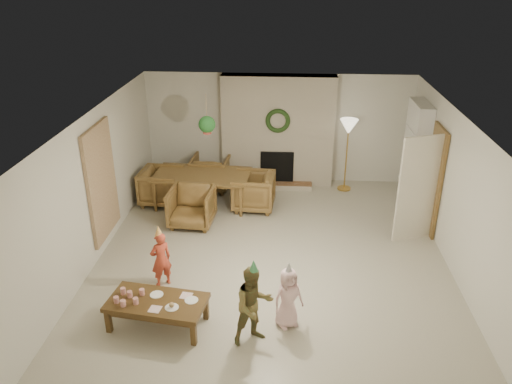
# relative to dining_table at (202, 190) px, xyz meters

# --- Properties ---
(floor) EXTENTS (7.00, 7.00, 0.00)m
(floor) POSITION_rel_dining_table_xyz_m (1.54, -1.96, -0.35)
(floor) COLOR #B7B29E
(floor) RESTS_ON ground
(ceiling) EXTENTS (7.00, 7.00, 0.00)m
(ceiling) POSITION_rel_dining_table_xyz_m (1.54, -1.96, 2.15)
(ceiling) COLOR white
(ceiling) RESTS_ON wall_back
(wall_back) EXTENTS (7.00, 0.00, 7.00)m
(wall_back) POSITION_rel_dining_table_xyz_m (1.54, 1.54, 0.90)
(wall_back) COLOR silver
(wall_back) RESTS_ON floor
(wall_front) EXTENTS (7.00, 0.00, 7.00)m
(wall_front) POSITION_rel_dining_table_xyz_m (1.54, -5.46, 0.90)
(wall_front) COLOR silver
(wall_front) RESTS_ON floor
(wall_left) EXTENTS (0.00, 7.00, 7.00)m
(wall_left) POSITION_rel_dining_table_xyz_m (-1.46, -1.96, 0.90)
(wall_left) COLOR silver
(wall_left) RESTS_ON floor
(wall_right) EXTENTS (0.00, 7.00, 7.00)m
(wall_right) POSITION_rel_dining_table_xyz_m (4.54, -1.96, 0.90)
(wall_right) COLOR silver
(wall_right) RESTS_ON floor
(fireplace_mass) EXTENTS (2.50, 0.40, 2.50)m
(fireplace_mass) POSITION_rel_dining_table_xyz_m (1.54, 1.34, 0.90)
(fireplace_mass) COLOR #5C3218
(fireplace_mass) RESTS_ON floor
(fireplace_hearth) EXTENTS (1.60, 0.30, 0.12)m
(fireplace_hearth) POSITION_rel_dining_table_xyz_m (1.54, 0.99, -0.29)
(fireplace_hearth) COLOR brown
(fireplace_hearth) RESTS_ON floor
(fireplace_firebox) EXTENTS (0.75, 0.12, 0.75)m
(fireplace_firebox) POSITION_rel_dining_table_xyz_m (1.54, 1.16, 0.10)
(fireplace_firebox) COLOR black
(fireplace_firebox) RESTS_ON floor
(fireplace_wreath) EXTENTS (0.54, 0.10, 0.54)m
(fireplace_wreath) POSITION_rel_dining_table_xyz_m (1.54, 1.11, 1.20)
(fireplace_wreath) COLOR #1C3915
(fireplace_wreath) RESTS_ON fireplace_mass
(floor_lamp_base) EXTENTS (0.31, 0.31, 0.03)m
(floor_lamp_base) POSITION_rel_dining_table_xyz_m (3.08, 1.04, -0.33)
(floor_lamp_base) COLOR gold
(floor_lamp_base) RESTS_ON floor
(floor_lamp_post) EXTENTS (0.03, 0.03, 1.47)m
(floor_lamp_post) POSITION_rel_dining_table_xyz_m (3.08, 1.04, 0.41)
(floor_lamp_post) COLOR gold
(floor_lamp_post) RESTS_ON floor
(floor_lamp_shade) EXTENTS (0.39, 0.39, 0.33)m
(floor_lamp_shade) POSITION_rel_dining_table_xyz_m (3.08, 1.04, 1.12)
(floor_lamp_shade) COLOR beige
(floor_lamp_shade) RESTS_ON floor_lamp_post
(bookshelf_carcass) EXTENTS (0.30, 1.00, 2.20)m
(bookshelf_carcass) POSITION_rel_dining_table_xyz_m (4.38, 0.34, 0.75)
(bookshelf_carcass) COLOR white
(bookshelf_carcass) RESTS_ON floor
(bookshelf_shelf_a) EXTENTS (0.30, 0.92, 0.03)m
(bookshelf_shelf_a) POSITION_rel_dining_table_xyz_m (4.36, 0.34, 0.10)
(bookshelf_shelf_a) COLOR white
(bookshelf_shelf_a) RESTS_ON bookshelf_carcass
(bookshelf_shelf_b) EXTENTS (0.30, 0.92, 0.03)m
(bookshelf_shelf_b) POSITION_rel_dining_table_xyz_m (4.36, 0.34, 0.50)
(bookshelf_shelf_b) COLOR white
(bookshelf_shelf_b) RESTS_ON bookshelf_carcass
(bookshelf_shelf_c) EXTENTS (0.30, 0.92, 0.03)m
(bookshelf_shelf_c) POSITION_rel_dining_table_xyz_m (4.36, 0.34, 0.90)
(bookshelf_shelf_c) COLOR white
(bookshelf_shelf_c) RESTS_ON bookshelf_carcass
(bookshelf_shelf_d) EXTENTS (0.30, 0.92, 0.03)m
(bookshelf_shelf_d) POSITION_rel_dining_table_xyz_m (4.36, 0.34, 1.30)
(bookshelf_shelf_d) COLOR white
(bookshelf_shelf_d) RESTS_ON bookshelf_carcass
(books_row_lower) EXTENTS (0.20, 0.40, 0.24)m
(books_row_lower) POSITION_rel_dining_table_xyz_m (4.34, 0.19, 0.24)
(books_row_lower) COLOR #B84422
(books_row_lower) RESTS_ON bookshelf_shelf_a
(books_row_mid) EXTENTS (0.20, 0.44, 0.24)m
(books_row_mid) POSITION_rel_dining_table_xyz_m (4.34, 0.39, 0.64)
(books_row_mid) COLOR #294A98
(books_row_mid) RESTS_ON bookshelf_shelf_b
(books_row_upper) EXTENTS (0.20, 0.36, 0.22)m
(books_row_upper) POSITION_rel_dining_table_xyz_m (4.34, 0.24, 1.03)
(books_row_upper) COLOR gold
(books_row_upper) RESTS_ON bookshelf_shelf_c
(door_frame) EXTENTS (0.05, 0.86, 2.04)m
(door_frame) POSITION_rel_dining_table_xyz_m (4.50, -0.76, 0.67)
(door_frame) COLOR brown
(door_frame) RESTS_ON floor
(door_leaf) EXTENTS (0.77, 0.32, 2.00)m
(door_leaf) POSITION_rel_dining_table_xyz_m (4.12, -1.14, 0.65)
(door_leaf) COLOR beige
(door_leaf) RESTS_ON floor
(curtain_panel) EXTENTS (0.06, 1.20, 2.00)m
(curtain_panel) POSITION_rel_dining_table_xyz_m (-1.42, -1.76, 0.90)
(curtain_panel) COLOR tan
(curtain_panel) RESTS_ON wall_left
(dining_table) EXTENTS (2.05, 1.23, 0.70)m
(dining_table) POSITION_rel_dining_table_xyz_m (0.00, 0.00, 0.00)
(dining_table) COLOR brown
(dining_table) RESTS_ON floor
(dining_chair_near) EXTENTS (0.88, 0.90, 0.77)m
(dining_chair_near) POSITION_rel_dining_table_xyz_m (-0.06, -0.87, 0.04)
(dining_chair_near) COLOR brown
(dining_chair_near) RESTS_ON floor
(dining_chair_far) EXTENTS (0.88, 0.90, 0.77)m
(dining_chair_far) POSITION_rel_dining_table_xyz_m (0.06, 0.87, 0.04)
(dining_chair_far) COLOR brown
(dining_chair_far) RESTS_ON floor
(dining_chair_left) EXTENTS (0.90, 0.88, 0.77)m
(dining_chair_left) POSITION_rel_dining_table_xyz_m (-0.87, 0.06, 0.04)
(dining_chair_left) COLOR brown
(dining_chair_left) RESTS_ON floor
(dining_chair_right) EXTENTS (0.90, 0.88, 0.77)m
(dining_chair_right) POSITION_rel_dining_table_xyz_m (1.09, -0.07, 0.04)
(dining_chair_right) COLOR brown
(dining_chair_right) RESTS_ON floor
(hanging_plant_cord) EXTENTS (0.01, 0.01, 0.70)m
(hanging_plant_cord) POSITION_rel_dining_table_xyz_m (0.24, -0.46, 1.80)
(hanging_plant_cord) COLOR tan
(hanging_plant_cord) RESTS_ON ceiling
(hanging_plant_pot) EXTENTS (0.16, 0.16, 0.12)m
(hanging_plant_pot) POSITION_rel_dining_table_xyz_m (0.24, -0.46, 1.45)
(hanging_plant_pot) COLOR #A84136
(hanging_plant_pot) RESTS_ON hanging_plant_cord
(hanging_plant_foliage) EXTENTS (0.32, 0.32, 0.32)m
(hanging_plant_foliage) POSITION_rel_dining_table_xyz_m (0.24, -0.46, 1.57)
(hanging_plant_foliage) COLOR #1B5221
(hanging_plant_foliage) RESTS_ON hanging_plant_pot
(coffee_table_top) EXTENTS (1.45, 0.87, 0.06)m
(coffee_table_top) POSITION_rel_dining_table_xyz_m (0.01, -3.90, 0.04)
(coffee_table_top) COLOR #4F381A
(coffee_table_top) RESTS_ON floor
(coffee_table_apron) EXTENTS (1.33, 0.75, 0.08)m
(coffee_table_apron) POSITION_rel_dining_table_xyz_m (0.01, -3.90, -0.03)
(coffee_table_apron) COLOR #4F381A
(coffee_table_apron) RESTS_ON floor
(coffee_leg_fl) EXTENTS (0.08, 0.08, 0.36)m
(coffee_leg_fl) POSITION_rel_dining_table_xyz_m (-0.64, -4.09, -0.17)
(coffee_leg_fl) COLOR #4F381A
(coffee_leg_fl) RESTS_ON floor
(coffee_leg_fr) EXTENTS (0.08, 0.08, 0.36)m
(coffee_leg_fr) POSITION_rel_dining_table_xyz_m (0.58, -4.27, -0.17)
(coffee_leg_fr) COLOR #4F381A
(coffee_leg_fr) RESTS_ON floor
(coffee_leg_bl) EXTENTS (0.08, 0.08, 0.36)m
(coffee_leg_bl) POSITION_rel_dining_table_xyz_m (-0.56, -3.54, -0.17)
(coffee_leg_bl) COLOR #4F381A
(coffee_leg_bl) RESTS_ON floor
(coffee_leg_br) EXTENTS (0.08, 0.08, 0.36)m
(coffee_leg_br) POSITION_rel_dining_table_xyz_m (0.66, -3.72, -0.17)
(coffee_leg_br) COLOR #4F381A
(coffee_leg_br) RESTS_ON floor
(cup_a) EXTENTS (0.08, 0.08, 0.09)m
(cup_a) POSITION_rel_dining_table_xyz_m (-0.53, -3.98, 0.12)
(cup_a) COLOR white
(cup_a) RESTS_ON coffee_table_top
(cup_b) EXTENTS (0.08, 0.08, 0.09)m
(cup_b) POSITION_rel_dining_table_xyz_m (-0.50, -3.77, 0.12)
(cup_b) COLOR white
(cup_b) RESTS_ON coffee_table_top
(cup_c) EXTENTS (0.08, 0.08, 0.09)m
(cup_c) POSITION_rel_dining_table_xyz_m (-0.41, -4.05, 0.12)
(cup_c) COLOR white
(cup_c) RESTS_ON coffee_table_top
(cup_d) EXTENTS (0.08, 0.08, 0.09)m
(cup_d) POSITION_rel_dining_table_xyz_m (-0.38, -3.84, 0.12)
(cup_d) COLOR white
(cup_d) RESTS_ON coffee_table_top
(cup_e) EXTENTS (0.08, 0.08, 0.09)m
(cup_e) POSITION_rel_dining_table_xyz_m (-0.26, -3.99, 0.12)
(cup_e) COLOR white
(cup_e) RESTS_ON coffee_table_top
(cup_f) EXTENTS (0.08, 0.08, 0.09)m
(cup_f) POSITION_rel_dining_table_xyz_m (-0.23, -3.78, 0.12)
(cup_f) COLOR white
(cup_f) RESTS_ON coffee_table_top
(plate_a) EXTENTS (0.21, 0.21, 0.01)m
(plate_a) POSITION_rel_dining_table_xyz_m (-0.02, -3.77, 0.07)
(plate_a) COLOR white
(plate_a) RESTS_ON coffee_table_top
(plate_b) EXTENTS (0.21, 0.21, 0.01)m
(plate_b) POSITION_rel_dining_table_xyz_m (0.26, -4.04, 0.07)
(plate_b) COLOR white
(plate_b) RESTS_ON coffee_table_top
(plate_c) EXTENTS (0.21, 0.21, 0.01)m
(plate_c) POSITION_rel_dining_table_xyz_m (0.49, -3.87, 0.07)
(plate_c) COLOR white
(plate_c) RESTS_ON coffee_table_top
(food_scoop) EXTENTS (0.08, 0.08, 0.07)m
(food_scoop) POSITION_rel_dining_table_xyz_m (0.26, -4.04, 0.12)
(food_scoop) COLOR tan
(food_scoop) RESTS_ON plate_b
(napkin_left) EXTENTS (0.18, 0.18, 0.01)m
(napkin_left) POSITION_rel_dining_table_xyz_m (0.04, -4.10, 0.07)
(napkin_left) COLOR beige
(napkin_left) RESTS_ON coffee_table_top
(napkin_right) EXTENTS (0.18, 0.18, 0.01)m
(napkin_right) POSITION_rel_dining_table_xyz_m (0.40, -3.77, 0.07)
(napkin_right) COLOR beige
(napkin_right) RESTS_ON coffee_table_top
(child_red) EXTENTS (0.41, 0.38, 0.94)m
(child_red) POSITION_rel_dining_table_xyz_m (-0.16, -2.92, 0.12)
(child_red) COLOR #C03F29
(child_red) RESTS_ON floor
(party_hat_red) EXTENTS (0.16, 0.16, 0.18)m
(party_hat_red) POSITION_rel_dining_table_xyz_m (-0.16, -2.92, 0.63)
(party_hat_red) COLOR #EDE74F
(party_hat_red) RESTS_ON child_red
(child_plaid) EXTENTS (0.70, 0.65, 1.15)m
(child_plaid) POSITION_rel_dining_table_xyz_m (1.38, -4.13, 0.22)
(child_plaid) COLOR brown
(child_plaid) RESTS_ON floor
(party_hat_plaid) EXTENTS (0.15, 0.15, 0.19)m
(party_hat_plaid) POSITION_rel_dining_table_xyz_m (1.38, -4.13, 0.84)
(party_hat_plaid) COLOR #449E5E
(party_hat_plaid) RESTS_ON child_plaid
(child_pink) EXTENTS (0.53, 0.48, 0.92)m
(child_pink) POSITION_rel_dining_table_xyz_m (1.83, -3.77, 0.11)
(child_pink) COLOR #F8C7CC
(child_pink) RESTS_ON floor
(party_hat_pink) EXTENTS (0.15, 0.15, 0.16)m
(party_hat_pink) POSITION_rel_dining_table_xyz_m (1.83, -3.77, 0.60)
(party_hat_pink) COLOR silver
(party_hat_pink) RESTS_ON child_pink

